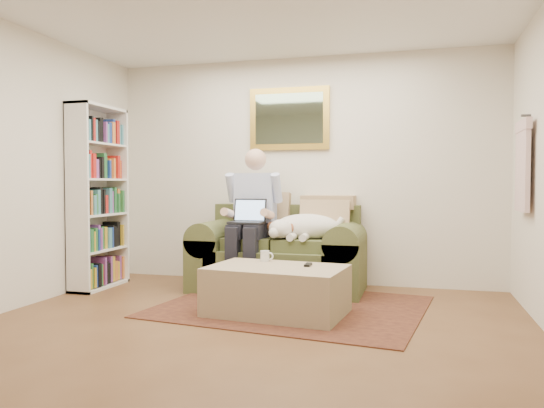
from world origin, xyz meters
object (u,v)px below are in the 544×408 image
at_px(coffee_mug, 265,256).
at_px(laptop, 248,217).
at_px(sofa, 279,261).
at_px(ottoman, 277,291).
at_px(bookshelf, 98,197).
at_px(sleeping_dog, 307,227).
at_px(seated_man, 250,220).

bearing_deg(coffee_mug, laptop, 121.17).
height_order(sofa, laptop, laptop).
bearing_deg(ottoman, bookshelf, 163.11).
xyz_separation_m(sleeping_dog, bookshelf, (-2.28, -0.31, 0.30)).
bearing_deg(sofa, laptop, -138.98).
bearing_deg(ottoman, seated_man, 120.24).
bearing_deg(laptop, coffee_mug, -58.83).
height_order(laptop, bookshelf, bookshelf).
relative_size(seated_man, sleeping_dog, 2.04).
distance_m(sofa, seated_man, 0.55).
distance_m(sleeping_dog, ottoman, 1.10).
bearing_deg(bookshelf, ottoman, -16.89).
height_order(sofa, ottoman, sofa).
xyz_separation_m(sofa, seated_man, (-0.27, -0.17, 0.45)).
height_order(seated_man, laptop, seated_man).
bearing_deg(ottoman, laptop, 122.28).
xyz_separation_m(laptop, sleeping_dog, (0.60, 0.15, -0.11)).
xyz_separation_m(sleeping_dog, coffee_mug, (-0.25, -0.72, -0.22)).
bearing_deg(laptop, ottoman, -57.72).
bearing_deg(sleeping_dog, laptop, -166.36).
distance_m(ottoman, bookshelf, 2.44).
height_order(sleeping_dog, bookshelf, bookshelf).
height_order(seated_man, bookshelf, bookshelf).
bearing_deg(bookshelf, seated_man, 8.13).
height_order(sofa, seated_man, seated_man).
bearing_deg(coffee_mug, ottoman, -55.42).
relative_size(ottoman, bookshelf, 0.58).
bearing_deg(sleeping_dog, seated_man, -172.87).
height_order(laptop, coffee_mug, laptop).
bearing_deg(coffee_mug, bookshelf, 168.73).
bearing_deg(sofa, sleeping_dog, -15.74).
distance_m(sofa, sleeping_dog, 0.51).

